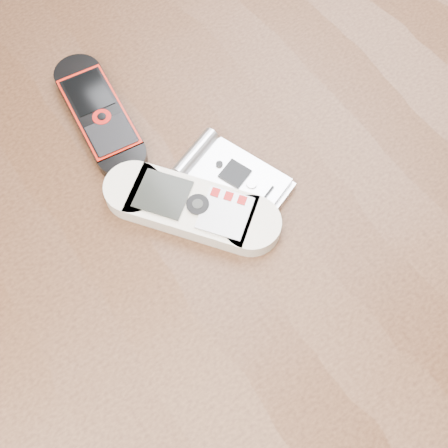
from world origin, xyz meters
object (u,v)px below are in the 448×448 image
nokia_white (191,207)px  table (220,279)px  motorola_razr (237,179)px  nokia_black_red (99,115)px

nokia_white → table: bearing=-111.6°
table → nokia_white: bearing=104.5°
table → motorola_razr: size_ratio=12.50×
nokia_black_red → motorola_razr: same height
table → nokia_white: (-0.01, 0.03, 0.11)m
nokia_black_red → nokia_white: bearing=-76.0°
nokia_black_red → motorola_razr: size_ratio=1.46×
table → nokia_black_red: (-0.02, 0.15, 0.11)m
table → nokia_white: size_ratio=8.01×
nokia_white → nokia_black_red: 0.12m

